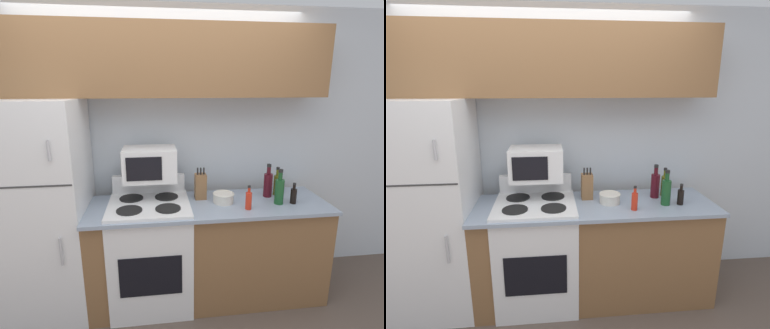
# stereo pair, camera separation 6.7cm
# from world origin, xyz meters

# --- Properties ---
(ground_plane) EXTENTS (12.00, 12.00, 0.00)m
(ground_plane) POSITION_xyz_m (0.00, 0.00, 0.00)
(ground_plane) COLOR brown
(wall_back) EXTENTS (8.00, 0.05, 2.55)m
(wall_back) POSITION_xyz_m (0.00, 0.73, 1.27)
(wall_back) COLOR silver
(wall_back) RESTS_ON ground_plane
(lower_cabinets) EXTENTS (2.02, 0.63, 0.90)m
(lower_cabinets) POSITION_xyz_m (0.36, 0.30, 0.45)
(lower_cabinets) COLOR brown
(lower_cabinets) RESTS_ON ground_plane
(refrigerator) EXTENTS (0.73, 0.72, 1.78)m
(refrigerator) POSITION_xyz_m (-1.01, 0.35, 0.89)
(refrigerator) COLOR white
(refrigerator) RESTS_ON ground_plane
(upper_cabinets) EXTENTS (2.75, 0.36, 0.57)m
(upper_cabinets) POSITION_xyz_m (0.00, 0.53, 2.06)
(upper_cabinets) COLOR brown
(upper_cabinets) RESTS_ON refrigerator
(stove) EXTENTS (0.67, 0.61, 1.09)m
(stove) POSITION_xyz_m (-0.14, 0.28, 0.48)
(stove) COLOR white
(stove) RESTS_ON ground_plane
(microwave) EXTENTS (0.44, 0.32, 0.27)m
(microwave) POSITION_xyz_m (-0.13, 0.42, 1.23)
(microwave) COLOR white
(microwave) RESTS_ON stove
(knife_block) EXTENTS (0.10, 0.10, 0.28)m
(knife_block) POSITION_xyz_m (0.31, 0.41, 1.02)
(knife_block) COLOR brown
(knife_block) RESTS_ON lower_cabinets
(bowl) EXTENTS (0.18, 0.18, 0.09)m
(bowl) POSITION_xyz_m (0.49, 0.28, 0.95)
(bowl) COLOR silver
(bowl) RESTS_ON lower_cabinets
(bottle_soy_sauce) EXTENTS (0.05, 0.05, 0.18)m
(bottle_soy_sauce) POSITION_xyz_m (1.07, 0.19, 0.98)
(bottle_soy_sauce) COLOR black
(bottle_soy_sauce) RESTS_ON lower_cabinets
(bottle_hot_sauce) EXTENTS (0.05, 0.05, 0.20)m
(bottle_hot_sauce) POSITION_xyz_m (0.65, 0.12, 0.98)
(bottle_hot_sauce) COLOR red
(bottle_hot_sauce) RESTS_ON lower_cabinets
(bottle_olive_oil) EXTENTS (0.06, 0.06, 0.26)m
(bottle_olive_oil) POSITION_xyz_m (1.01, 0.41, 1.01)
(bottle_olive_oil) COLOR #5B6619
(bottle_olive_oil) RESTS_ON lower_cabinets
(bottle_wine_red) EXTENTS (0.08, 0.08, 0.30)m
(bottle_wine_red) POSITION_xyz_m (0.91, 0.38, 1.02)
(bottle_wine_red) COLOR #470F19
(bottle_wine_red) RESTS_ON lower_cabinets
(bottle_wine_green) EXTENTS (0.08, 0.08, 0.30)m
(bottle_wine_green) POSITION_xyz_m (0.94, 0.20, 1.02)
(bottle_wine_green) COLOR #194C23
(bottle_wine_green) RESTS_ON lower_cabinets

